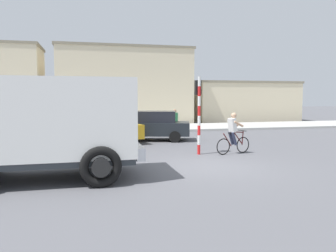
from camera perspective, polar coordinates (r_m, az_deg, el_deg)
ground_plane at (r=11.69m, az=6.86°, el=-6.83°), size 120.00×120.00×0.00m
sidewalk_far at (r=24.77m, az=-4.23°, el=-0.37°), size 80.00×5.00×0.16m
truck_foreground at (r=10.26m, az=-20.53°, el=0.65°), size 5.43×2.87×2.90m
cyclist at (r=14.32m, az=10.93°, el=-1.21°), size 1.68×0.62×1.72m
traffic_light_pole at (r=13.98m, az=5.17°, el=3.66°), size 0.24×0.43×3.20m
car_red_near at (r=18.42m, az=-2.53°, el=0.10°), size 4.31×2.69×1.60m
car_white_mid at (r=16.61m, az=-11.59°, el=-0.54°), size 4.32×2.80×1.60m
pedestrian_near_kerb at (r=20.51m, az=1.15°, el=0.68°), size 0.34×0.22×1.62m
building_mid_block at (r=30.69m, az=-7.49°, el=6.63°), size 11.41×6.50×6.56m
building_corner_right at (r=34.43m, az=12.14°, el=4.09°), size 10.21×5.76×3.81m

